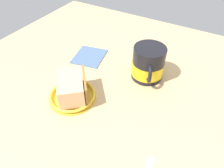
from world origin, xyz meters
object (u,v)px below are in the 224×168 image
(cake_slice, at_px, (72,88))
(small_plate, at_px, (73,96))
(folded_napkin, at_px, (89,56))
(tea_mug, at_px, (148,64))

(cake_slice, bearing_deg, small_plate, -139.77)
(small_plate, relative_size, folded_napkin, 1.15)
(tea_mug, height_order, folded_napkin, tea_mug)
(small_plate, height_order, folded_napkin, small_plate)
(cake_slice, height_order, tea_mug, tea_mug)
(small_plate, relative_size, tea_mug, 1.10)
(cake_slice, bearing_deg, tea_mug, 52.96)
(cake_slice, xyz_separation_m, tea_mug, (0.15, 0.20, 0.01))
(small_plate, bearing_deg, cake_slice, 40.23)
(small_plate, relative_size, cake_slice, 1.04)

